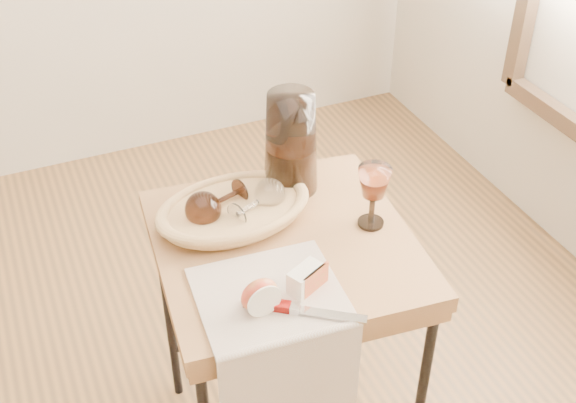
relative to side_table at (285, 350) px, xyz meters
name	(u,v)px	position (x,y,z in m)	size (l,w,h in m)	color
side_table	(285,350)	(0.00, 0.00, 0.00)	(0.56, 0.56, 0.71)	brown
tea_towel	(270,295)	(-0.10, -0.15, 0.36)	(0.29, 0.26, 0.01)	beige
bread_basket	(234,212)	(-0.08, 0.11, 0.38)	(0.32, 0.22, 0.05)	olive
goblet_lying_a	(219,201)	(-0.11, 0.12, 0.41)	(0.13, 0.08, 0.08)	#3F2215
goblet_lying_b	(256,203)	(-0.03, 0.09, 0.41)	(0.12, 0.07, 0.07)	white
pitcher	(291,142)	(0.09, 0.18, 0.48)	(0.17, 0.25, 0.29)	black
wine_goblet	(373,197)	(0.20, -0.02, 0.43)	(0.07, 0.07, 0.15)	white
apple_half	(259,295)	(-0.13, -0.18, 0.40)	(0.08, 0.04, 0.07)	red
apple_wedge	(306,279)	(-0.02, -0.16, 0.39)	(0.07, 0.04, 0.05)	white
table_knife	(300,308)	(-0.06, -0.22, 0.37)	(0.24, 0.02, 0.02)	silver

